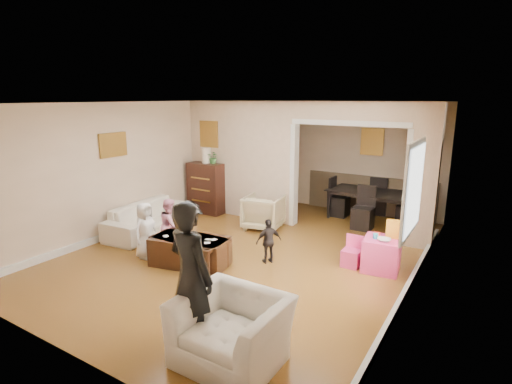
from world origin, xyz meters
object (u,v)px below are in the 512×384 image
Objects in this scene: cyan_cup at (376,236)px; child_kneel_a at (145,230)px; armchair_front at (232,330)px; play_table at (381,254)px; dresser at (207,188)px; child_toddler at (269,241)px; child_kneel_b at (171,225)px; coffee_table at (190,251)px; adult_person at (191,277)px; armchair_back at (264,212)px; coffee_cup at (192,237)px; dining_table at (372,206)px; table_lamp at (206,155)px; sofa at (151,217)px.

child_kneel_a reaches higher than cyan_cup.
armchair_front is 3.17m from play_table.
dresser is 3.31m from child_toddler.
armchair_front is 1.95× the size of play_table.
child_kneel_b is at bearing -162.08° from cyan_cup.
adult_person is at bearing -48.58° from coffee_table.
child_toddler is (-1.67, -0.67, 0.11)m from play_table.
armchair_front is (1.92, -3.91, -0.00)m from armchair_back.
dresser is 2.16× the size of play_table.
coffee_cup is (-1.89, 1.61, 0.16)m from armchair_front.
dining_table reaches higher than coffee_cup.
armchair_back is 2.78m from play_table.
child_kneel_a is (-2.35, 1.55, -0.35)m from adult_person.
child_kneel_a is at bearing -173.99° from coffee_cup.
armchair_front is at bearing -49.21° from dresser.
dresser is at bearing 123.97° from coffee_cup.
play_table is 0.29× the size of dining_table.
adult_person is at bearing -53.47° from table_lamp.
child_kneel_b is at bearing -38.11° from child_toddler.
child_kneel_a is (-3.57, -1.57, 0.22)m from play_table.
dresser is (0.09, 1.73, 0.30)m from sofa.
cyan_cup is 3.28m from adult_person.
armchair_back is 4.35m from armchair_front.
dresser is 0.77m from table_lamp.
dresser reaches higher than armchair_front.
play_table is at bearing -99.47° from adult_person.
dresser reaches higher than cyan_cup.
child_toddler reaches higher than dining_table.
table_lamp is (0.00, 0.00, 0.77)m from dresser.
table_lamp is at bearing -41.58° from adult_person.
play_table is (4.41, -1.17, -0.33)m from dresser.
armchair_back is at bearing 161.15° from cyan_cup.
play_table is at bearing -14.91° from dresser.
armchair_front is at bearing 105.99° from armchair_back.
coffee_table is at bearing -82.52° from child_kneel_a.
armchair_front reaches higher than cyan_cup.
child_kneel_b is at bearing 58.19° from armchair_back.
table_lamp is at bearing 122.96° from coffee_table.
armchair_back reaches higher than sofa.
coffee_table is 1.27× the size of child_kneel_a.
armchair_back is 1.79m from child_toddler.
dresser is at bearing -21.52° from armchair_back.
sofa is 4.53m from play_table.
child_toddler is at bearing 35.54° from coffee_table.
child_kneel_a reaches higher than dining_table.
adult_person is at bearing -125.95° from child_kneel_a.
table_lamp is at bearing 14.35° from child_kneel_a.
sofa is at bearing -172.95° from play_table.
coffee_table is 11.49× the size of coffee_cup.
dresser is 3.19m from coffee_cup.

